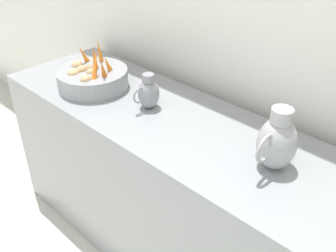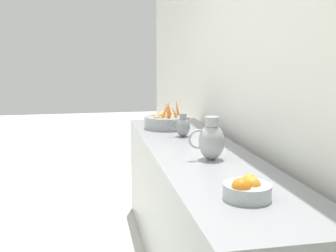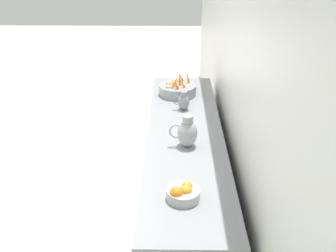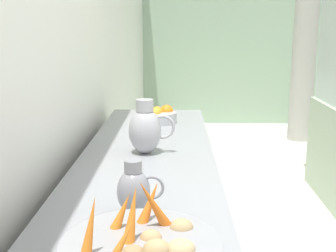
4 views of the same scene
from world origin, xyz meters
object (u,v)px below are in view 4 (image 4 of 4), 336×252
orange_bowl (160,116)px  support_column (306,23)px  metal_pitcher_short (134,190)px  metal_pitcher_tall (146,129)px

orange_bowl → support_column: size_ratio=0.07×
metal_pitcher_short → orange_bowl: bearing=88.7°
orange_bowl → metal_pitcher_tall: (-0.04, -0.66, 0.07)m
metal_pitcher_tall → support_column: size_ratio=0.08×
orange_bowl → metal_pitcher_tall: metal_pitcher_tall is taller
support_column → orange_bowl: bearing=-119.8°
orange_bowl → support_column: bearing=60.2°
orange_bowl → metal_pitcher_short: size_ratio=1.19×
metal_pitcher_short → support_column: (1.75, 4.34, 0.55)m
metal_pitcher_tall → orange_bowl: bearing=86.3°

